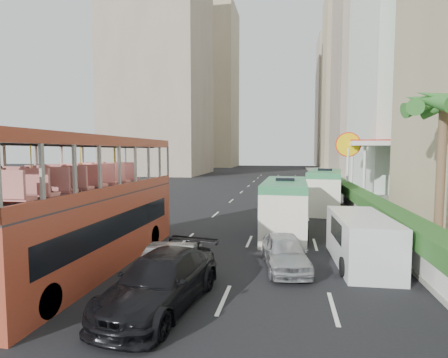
% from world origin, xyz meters
% --- Properties ---
extents(ground_plane, '(200.00, 200.00, 0.00)m').
position_xyz_m(ground_plane, '(0.00, 0.00, 0.00)').
color(ground_plane, black).
rests_on(ground_plane, ground).
extents(double_decker_bus, '(2.50, 11.00, 5.06)m').
position_xyz_m(double_decker_bus, '(-6.00, 0.00, 2.53)').
color(double_decker_bus, '#A23D27').
rests_on(double_decker_bus, ground).
extents(car_silver_lane_a, '(1.88, 4.44, 1.42)m').
position_xyz_m(car_silver_lane_a, '(-2.24, -1.78, 0.00)').
color(car_silver_lane_a, '#ACAEB3').
rests_on(car_silver_lane_a, ground).
extents(car_silver_lane_b, '(2.20, 4.07, 1.31)m').
position_xyz_m(car_silver_lane_b, '(1.40, 1.22, 0.00)').
color(car_silver_lane_b, '#ACAEB3').
rests_on(car_silver_lane_b, ground).
extents(car_black, '(2.78, 5.41, 1.50)m').
position_xyz_m(car_black, '(-2.11, -2.77, 0.00)').
color(car_black, black).
rests_on(car_black, ground).
extents(van_asset, '(2.28, 4.88, 1.35)m').
position_xyz_m(van_asset, '(0.91, 16.71, 0.00)').
color(van_asset, silver).
rests_on(van_asset, ground).
extents(minibus_near, '(2.35, 6.67, 2.93)m').
position_xyz_m(minibus_near, '(1.32, 6.83, 1.47)').
color(minibus_near, silver).
rests_on(minibus_near, ground).
extents(minibus_far, '(3.20, 7.12, 3.05)m').
position_xyz_m(minibus_far, '(4.21, 15.23, 1.52)').
color(minibus_far, silver).
rests_on(minibus_far, ground).
extents(panel_van_near, '(2.17, 4.98, 1.96)m').
position_xyz_m(panel_van_near, '(4.37, 2.30, 0.98)').
color(panel_van_near, silver).
rests_on(panel_van_near, ground).
extents(panel_van_far, '(2.72, 4.82, 1.82)m').
position_xyz_m(panel_van_far, '(4.27, 24.26, 0.91)').
color(panel_van_far, silver).
rests_on(panel_van_far, ground).
extents(sidewalk, '(6.00, 120.00, 0.18)m').
position_xyz_m(sidewalk, '(9.00, 25.00, 0.09)').
color(sidewalk, '#99968C').
rests_on(sidewalk, ground).
extents(kerb_wall, '(0.30, 44.00, 1.00)m').
position_xyz_m(kerb_wall, '(6.20, 14.00, 0.68)').
color(kerb_wall, silver).
rests_on(kerb_wall, sidewalk).
extents(hedge, '(1.10, 44.00, 0.70)m').
position_xyz_m(hedge, '(6.20, 14.00, 1.53)').
color(hedge, '#2D6626').
rests_on(hedge, kerb_wall).
extents(palm_tree, '(0.36, 0.36, 6.40)m').
position_xyz_m(palm_tree, '(7.80, 4.00, 3.38)').
color(palm_tree, brown).
rests_on(palm_tree, sidewalk).
extents(shell_station, '(6.50, 8.00, 5.50)m').
position_xyz_m(shell_station, '(10.00, 23.00, 2.75)').
color(shell_station, silver).
rests_on(shell_station, ground).
extents(tower_mid, '(16.00, 16.00, 50.00)m').
position_xyz_m(tower_mid, '(18.00, 58.00, 25.00)').
color(tower_mid, tan).
rests_on(tower_mid, ground).
extents(tower_far_a, '(14.00, 14.00, 44.00)m').
position_xyz_m(tower_far_a, '(17.00, 82.00, 22.00)').
color(tower_far_a, tan).
rests_on(tower_far_a, ground).
extents(tower_far_b, '(14.00, 14.00, 40.00)m').
position_xyz_m(tower_far_b, '(17.00, 104.00, 20.00)').
color(tower_far_b, tan).
rests_on(tower_far_b, ground).
extents(tower_left_a, '(18.00, 18.00, 52.00)m').
position_xyz_m(tower_left_a, '(-24.00, 55.00, 26.00)').
color(tower_left_a, tan).
rests_on(tower_left_a, ground).
extents(tower_left_b, '(16.00, 16.00, 46.00)m').
position_xyz_m(tower_left_b, '(-22.00, 90.00, 23.00)').
color(tower_left_b, tan).
rests_on(tower_left_b, ground).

